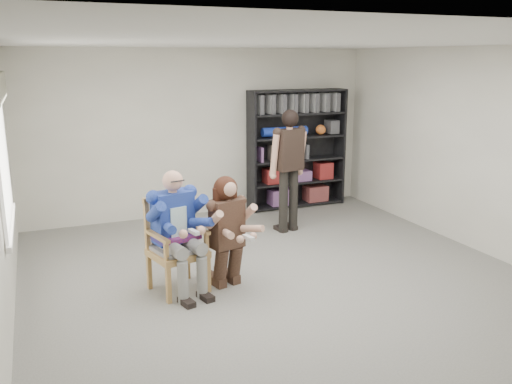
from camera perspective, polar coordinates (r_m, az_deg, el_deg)
name	(u,v)px	position (r m, az deg, el deg)	size (l,w,h in m)	color
room_shell	(293,172)	(6.05, 3.92, 2.13)	(6.00, 7.00, 2.80)	beige
floor	(291,288)	(6.49, 3.72, -10.07)	(6.00, 7.00, 0.01)	slate
window_left	(4,155)	(6.39, -24.98, 3.58)	(0.16, 2.00, 1.75)	white
armchair	(177,245)	(6.28, -8.27, -5.59)	(0.64, 0.62, 1.10)	#AD8046
seated_man	(177,232)	(6.23, -8.32, -4.16)	(0.62, 0.86, 1.43)	navy
kneeling_woman	(229,234)	(6.30, -2.90, -4.41)	(0.55, 0.88, 1.31)	#36221A
bookshelf	(297,149)	(9.75, 4.33, 4.53)	(1.80, 0.38, 2.10)	black
standing_man	(289,172)	(8.29, 3.48, 2.09)	(0.58, 0.32, 1.88)	black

